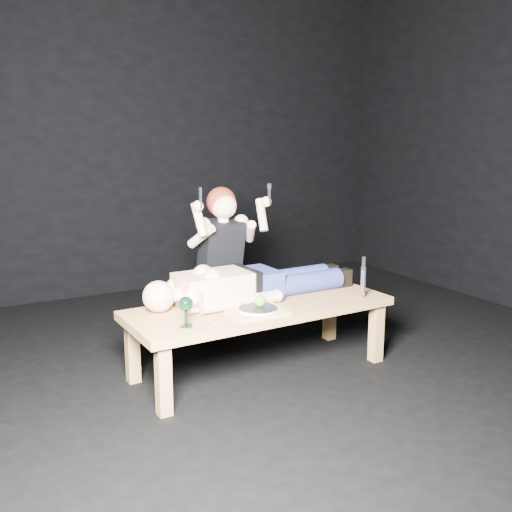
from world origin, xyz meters
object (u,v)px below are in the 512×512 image
serving_tray (258,312)px  goblet (186,312)px  table (260,338)px  kneeling_woman (217,263)px  carving_knife (363,277)px  lying_man (254,279)px

serving_tray → goblet: goblet is taller
table → serving_tray: bearing=-124.4°
kneeling_woman → goblet: 1.01m
goblet → carving_knife: size_ratio=0.63×
goblet → table: bearing=18.0°
lying_man → serving_tray: 0.38m
kneeling_woman → carving_knife: (0.67, -0.83, -0.00)m
kneeling_woman → carving_knife: size_ratio=4.33×
lying_man → kneeling_woman: (-0.04, 0.49, 0.02)m
serving_tray → goblet: size_ratio=1.96×
serving_tray → carving_knife: (0.78, -0.01, 0.13)m
serving_tray → kneeling_woman: bearing=81.8°
kneeling_woman → serving_tray: kneeling_woman is taller
lying_man → kneeling_woman: bearing=92.9°
table → goblet: bearing=-163.6°
table → kneeling_woman: (0.00, 0.64, 0.36)m
goblet → carving_knife: 1.25m
serving_tray → lying_man: bearing=64.5°
lying_man → serving_tray: (-0.16, -0.33, -0.11)m
carving_knife → goblet: bearing=178.2°
carving_knife → serving_tray: bearing=177.3°
kneeling_woman → goblet: (-0.58, -0.83, -0.05)m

